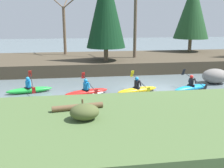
{
  "coord_description": "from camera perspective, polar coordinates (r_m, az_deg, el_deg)",
  "views": [
    {
      "loc": [
        -4.77,
        -15.79,
        4.44
      ],
      "look_at": [
        -2.52,
        -0.49,
        0.55
      ],
      "focal_mm": 42.0,
      "sensor_mm": 36.0,
      "label": 1
    }
  ],
  "objects": [
    {
      "name": "shrub_clump_nearest",
      "position": [
        9.91,
        -6.0,
        -6.06
      ],
      "size": [
        1.1,
        0.92,
        0.6
      ],
      "color": "#4C562D",
      "rests_on": "riverbank_near"
    },
    {
      "name": "boulder_midstream",
      "position": [
        19.69,
        21.52,
        1.62
      ],
      "size": [
        1.82,
        1.42,
        1.03
      ],
      "color": "gray",
      "rests_on": "ground"
    },
    {
      "name": "riverbank_far",
      "position": [
        24.72,
        2.88,
        4.92
      ],
      "size": [
        44.0,
        8.13,
        0.98
      ],
      "color": "#473D2D",
      "rests_on": "ground"
    },
    {
      "name": "bare_tree_upstream",
      "position": [
        26.28,
        -10.31,
        12.58
      ],
      "size": [
        3.34,
        3.3,
        6.04
      ],
      "color": "brown",
      "rests_on": "riverbank_far"
    },
    {
      "name": "bare_tree_mid_upstream",
      "position": [
        23.83,
        5.12,
        13.92
      ],
      "size": [
        3.95,
        3.91,
        7.21
      ],
      "color": "brown",
      "rests_on": "riverbank_far"
    },
    {
      "name": "kayaker_lead",
      "position": [
        17.31,
        16.95,
        -0.61
      ],
      "size": [
        2.74,
        2.0,
        1.2
      ],
      "rotation": [
        0.0,
        0.0,
        0.36
      ],
      "color": "#1993D6",
      "rests_on": "ground"
    },
    {
      "name": "kayaker_far_back",
      "position": [
        16.79,
        -17.48,
        -1.1
      ],
      "size": [
        2.78,
        2.05,
        1.2
      ],
      "rotation": [
        0.0,
        0.0,
        0.23
      ],
      "color": "green",
      "rests_on": "ground"
    },
    {
      "name": "kayaker_middle",
      "position": [
        16.09,
        5.6,
        -1.15
      ],
      "size": [
        2.76,
        2.03,
        1.2
      ],
      "rotation": [
        0.0,
        0.0,
        0.31
      ],
      "color": "yellow",
      "rests_on": "ground"
    },
    {
      "name": "kayaker_trailing",
      "position": [
        15.67,
        -5.14,
        -1.64
      ],
      "size": [
        2.75,
        2.01,
        1.2
      ],
      "rotation": [
        0.0,
        0.0,
        0.34
      ],
      "color": "red",
      "rests_on": "ground"
    },
    {
      "name": "conifer_tree_far_left",
      "position": [
        21.96,
        -1.37,
        16.55
      ],
      "size": [
        3.23,
        3.23,
        7.7
      ],
      "color": "brown",
      "rests_on": "riverbank_far"
    },
    {
      "name": "driftwood_log",
      "position": [
        11.03,
        -7.44,
        -4.96
      ],
      "size": [
        2.14,
        0.55,
        0.44
      ],
      "rotation": [
        0.0,
        0.0,
        0.15
      ],
      "color": "brown",
      "rests_on": "riverbank_near"
    },
    {
      "name": "ground_plane",
      "position": [
        17.08,
        8.16,
        -1.09
      ],
      "size": [
        90.0,
        90.0,
        0.0
      ],
      "primitive_type": "plane",
      "color": "slate"
    },
    {
      "name": "conifer_tree_left",
      "position": [
        29.48,
        17.09,
        15.26
      ],
      "size": [
        3.65,
        3.65,
        7.34
      ],
      "color": "#7A664C",
      "rests_on": "riverbank_far"
    },
    {
      "name": "riverbank_near",
      "position": [
        11.22,
        17.64,
        -7.86
      ],
      "size": [
        44.0,
        6.75,
        0.74
      ],
      "color": "#4C6638",
      "rests_on": "ground"
    }
  ]
}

